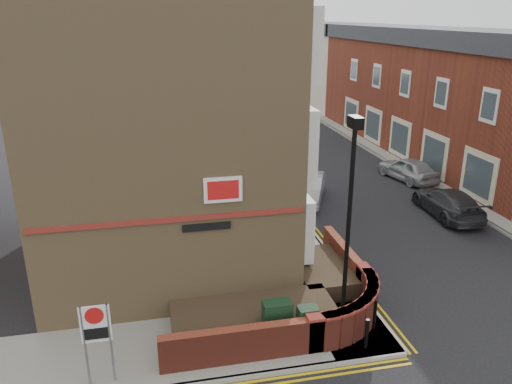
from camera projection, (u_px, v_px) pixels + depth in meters
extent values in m
plane|color=black|center=(300.00, 371.00, 13.04)|extent=(120.00, 120.00, 0.00)
cube|color=gray|center=(162.00, 351.00, 13.71)|extent=(13.00, 3.00, 0.12)
cube|color=gray|center=(252.00, 178.00, 28.14)|extent=(2.00, 32.00, 0.12)
cube|color=gray|center=(457.00, 182.00, 27.55)|extent=(4.00, 40.00, 0.12)
cube|color=gray|center=(269.00, 177.00, 28.34)|extent=(0.15, 32.00, 0.12)
cube|color=gray|center=(425.00, 184.00, 27.15)|extent=(0.15, 40.00, 0.12)
cube|color=gold|center=(273.00, 177.00, 28.41)|extent=(0.28, 32.00, 0.01)
cube|color=#90754C|center=(160.00, 108.00, 17.92)|extent=(8.00, 10.00, 11.00)
cube|color=maroon|center=(171.00, 220.00, 14.06)|extent=(7.80, 0.06, 0.15)
cube|color=white|center=(223.00, 190.00, 14.08)|extent=(1.10, 0.05, 0.75)
cube|color=black|center=(207.00, 227.00, 14.35)|extent=(1.40, 0.04, 0.22)
cylinder|color=black|center=(348.00, 238.00, 13.41)|extent=(0.12, 0.12, 6.00)
cylinder|color=black|center=(342.00, 320.00, 14.28)|extent=(0.20, 0.20, 0.80)
cube|color=black|center=(355.00, 122.00, 12.35)|extent=(0.25, 0.50, 0.30)
cube|color=black|center=(277.00, 321.00, 13.94)|extent=(0.80, 0.45, 1.20)
cube|color=black|center=(308.00, 325.00, 13.83)|extent=(0.55, 0.40, 1.10)
cylinder|color=black|center=(367.00, 334.00, 13.61)|extent=(0.11, 0.11, 0.90)
cylinder|color=black|center=(375.00, 315.00, 14.46)|extent=(0.11, 0.11, 0.90)
cylinder|color=slate|center=(85.00, 347.00, 12.05)|extent=(0.06, 0.06, 2.20)
cylinder|color=slate|center=(111.00, 343.00, 12.16)|extent=(0.06, 0.06, 2.20)
cube|color=white|center=(95.00, 324.00, 11.90)|extent=(0.72, 0.04, 1.00)
cylinder|color=red|center=(94.00, 316.00, 11.79)|extent=(0.44, 0.02, 0.44)
cube|color=maroon|center=(449.00, 106.00, 30.36)|extent=(5.00, 30.00, 7.00)
cube|color=#25272C|center=(458.00, 38.00, 29.01)|extent=(5.40, 30.40, 1.00)
cube|color=beige|center=(330.00, 70.00, 49.70)|extent=(5.00, 12.00, 7.00)
cube|color=#25272C|center=(332.00, 28.00, 48.35)|extent=(5.40, 12.40, 1.00)
cylinder|color=#382B1E|center=(260.00, 147.00, 25.51)|extent=(0.24, 0.24, 4.55)
sphere|color=#194B1B|center=(260.00, 95.00, 24.64)|extent=(3.64, 3.64, 3.64)
sphere|color=#194B1B|center=(269.00, 113.00, 24.73)|extent=(2.60, 2.60, 2.60)
sphere|color=#194B1B|center=(252.00, 104.00, 25.10)|extent=(2.86, 2.86, 2.86)
cylinder|color=#382B1E|center=(233.00, 113.00, 32.80)|extent=(0.24, 0.24, 5.04)
sphere|color=#194B1B|center=(233.00, 68.00, 31.83)|extent=(4.03, 4.03, 4.03)
sphere|color=#194B1B|center=(240.00, 84.00, 31.94)|extent=(2.88, 2.88, 2.88)
sphere|color=#194B1B|center=(227.00, 76.00, 32.31)|extent=(3.17, 3.17, 3.17)
cylinder|color=#382B1E|center=(217.00, 97.00, 40.21)|extent=(0.24, 0.24, 4.76)
sphere|color=#194B1B|center=(216.00, 62.00, 39.29)|extent=(3.81, 3.81, 3.81)
sphere|color=#194B1B|center=(222.00, 74.00, 39.39)|extent=(2.72, 2.72, 2.72)
sphere|color=#194B1B|center=(212.00, 68.00, 39.76)|extent=(2.99, 2.99, 2.99)
cylinder|color=black|center=(232.00, 118.00, 35.95)|extent=(0.10, 0.10, 3.20)
imported|color=black|center=(232.00, 89.00, 35.24)|extent=(0.20, 0.16, 1.00)
imported|color=#A4A8AB|center=(308.00, 188.00, 24.77)|extent=(2.88, 4.21, 1.31)
imported|color=maroon|center=(261.00, 137.00, 34.53)|extent=(3.81, 5.85, 1.50)
imported|color=#2B2C30|center=(448.00, 202.00, 22.90)|extent=(2.03, 4.49, 1.28)
imported|color=#9DA0A4|center=(408.00, 169.00, 27.77)|extent=(2.32, 4.11, 1.32)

